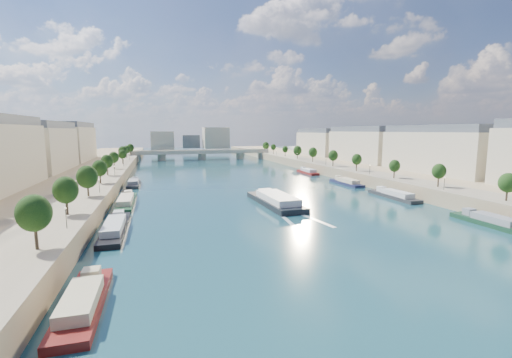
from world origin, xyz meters
TOP-DOWN VIEW (x-y plane):
  - ground at (0.00, 100.00)m, footprint 700.00×700.00m
  - quay_left at (-72.00, 100.00)m, footprint 44.00×520.00m
  - quay_right at (72.00, 100.00)m, footprint 44.00×520.00m
  - pave_left at (-57.00, 100.00)m, footprint 14.00×520.00m
  - pave_right at (57.00, 100.00)m, footprint 14.00×520.00m
  - trees_left at (-55.00, 102.00)m, footprint 4.80×268.80m
  - trees_right at (55.00, 110.00)m, footprint 4.80×268.80m
  - lamps_left at (-52.50, 90.00)m, footprint 0.36×200.36m
  - lamps_right at (52.50, 105.00)m, footprint 0.36×200.36m
  - buildings_left at (-85.00, 112.00)m, footprint 16.00×226.00m
  - buildings_right at (85.00, 112.00)m, footprint 16.00×226.00m
  - skyline at (3.19, 319.52)m, footprint 79.00×42.00m
  - bridge at (0.00, 240.44)m, footprint 112.00×12.00m
  - tour_barge at (1.15, 61.01)m, footprint 10.59×32.14m
  - wake at (1.15, 44.51)m, footprint 10.75×26.02m
  - moored_barges_left at (-45.50, 43.60)m, footprint 5.00×158.70m
  - moored_barges_right at (45.50, 57.04)m, footprint 5.00×165.40m

SIDE VIEW (x-z plane):
  - ground at x=0.00m, z-range 0.00..0.00m
  - wake at x=1.15m, z-range 0.00..0.04m
  - moored_barges_right at x=45.50m, z-range -0.96..2.64m
  - moored_barges_left at x=-45.50m, z-range -0.96..2.64m
  - tour_barge at x=1.15m, z-range -0.88..3.43m
  - quay_left at x=-72.00m, z-range 0.00..5.00m
  - quay_right at x=72.00m, z-range 0.00..5.00m
  - pave_left at x=-57.00m, z-range 5.00..5.10m
  - pave_right at x=57.00m, z-range 5.00..5.10m
  - bridge at x=0.00m, z-range 1.01..9.16m
  - lamps_left at x=-52.50m, z-range 5.64..9.92m
  - lamps_right at x=52.50m, z-range 5.64..9.92m
  - trees_left at x=-55.00m, z-range 6.35..14.61m
  - trees_right at x=55.00m, z-range 6.35..14.61m
  - skyline at x=3.19m, z-range 3.66..25.66m
  - buildings_left at x=-85.00m, z-range 4.85..28.05m
  - buildings_right at x=85.00m, z-range 4.85..28.05m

